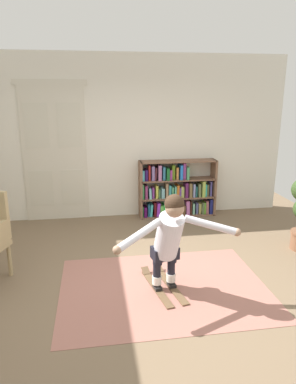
{
  "coord_description": "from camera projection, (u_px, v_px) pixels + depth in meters",
  "views": [
    {
      "loc": [
        -0.54,
        -3.76,
        2.23
      ],
      "look_at": [
        0.11,
        0.38,
        1.05
      ],
      "focal_mm": 33.03,
      "sensor_mm": 36.0,
      "label": 1
    }
  ],
  "objects": [
    {
      "name": "skis_pair",
      "position": [
        163.0,
        285.0,
        4.21
      ],
      "size": [
        0.43,
        0.91,
        0.07
      ],
      "color": "brown",
      "rests_on": "rug"
    },
    {
      "name": "bookshelf",
      "position": [
        175.0,
        191.0,
        6.55
      ],
      "size": [
        1.42,
        0.3,
        1.05
      ],
      "color": "brown",
      "rests_on": "ground"
    },
    {
      "name": "back_wall",
      "position": [
        123.0,
        138.0,
        6.34
      ],
      "size": [
        6.0,
        0.1,
        2.9
      ],
      "primitive_type": "cube",
      "color": "silver",
      "rests_on": "ground"
    },
    {
      "name": "double_door",
      "position": [
        55.0,
        152.0,
        6.17
      ],
      "size": [
        1.22,
        0.05,
        2.45
      ],
      "color": "beige",
      "rests_on": "ground"
    },
    {
      "name": "person_skier",
      "position": [
        169.0,
        235.0,
        3.86
      ],
      "size": [
        1.41,
        0.73,
        1.15
      ],
      "color": "white",
      "rests_on": "skis_pair"
    },
    {
      "name": "rug",
      "position": [
        164.0,
        288.0,
        4.18
      ],
      "size": [
        2.43,
        1.79,
        0.01
      ],
      "primitive_type": "cube",
      "color": "#A0675A",
      "rests_on": "ground"
    },
    {
      "name": "ground_plane",
      "position": [
        144.0,
        284.0,
        4.26
      ],
      "size": [
        7.2,
        7.2,
        0.0
      ],
      "primitive_type": "plane",
      "color": "brown"
    }
  ]
}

